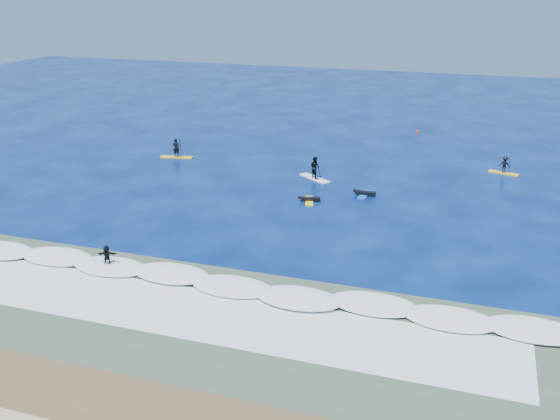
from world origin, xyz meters
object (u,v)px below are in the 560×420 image
(sup_paddler_left, at_px, (176,151))
(wave_surfer, at_px, (107,257))
(sup_paddler_center, at_px, (315,169))
(prone_paddler_far, at_px, (364,194))
(sup_paddler_right, at_px, (504,166))
(prone_paddler_near, at_px, (309,200))
(marker_buoy, at_px, (417,132))

(sup_paddler_left, relative_size, wave_surfer, 1.71)
(sup_paddler_left, distance_m, sup_paddler_center, 14.80)
(prone_paddler_far, bearing_deg, sup_paddler_left, 76.12)
(sup_paddler_right, height_order, wave_surfer, sup_paddler_right)
(sup_paddler_right, xyz_separation_m, prone_paddler_far, (-10.76, -9.84, -0.55))
(sup_paddler_left, xyz_separation_m, prone_paddler_near, (15.75, -8.13, -0.54))
(sup_paddler_right, distance_m, prone_paddler_far, 14.59)
(marker_buoy, bearing_deg, sup_paddler_center, -108.68)
(sup_paddler_right, height_order, prone_paddler_far, sup_paddler_right)
(sup_paddler_left, xyz_separation_m, sup_paddler_right, (30.35, 4.47, 0.02))
(sup_paddler_center, relative_size, prone_paddler_far, 1.36)
(prone_paddler_near, distance_m, wave_surfer, 17.51)
(sup_paddler_left, distance_m, wave_surfer, 24.63)
(sup_paddler_left, xyz_separation_m, marker_buoy, (21.22, 17.18, -0.44))
(sup_paddler_right, xyz_separation_m, wave_surfer, (-22.97, -27.97, 0.05))
(sup_paddler_right, bearing_deg, wave_surfer, -112.84)
(sup_paddler_right, bearing_deg, prone_paddler_far, -121.02)
(sup_paddler_center, bearing_deg, marker_buoy, 106.99)
(sup_paddler_left, height_order, prone_paddler_far, sup_paddler_left)
(sup_paddler_left, xyz_separation_m, prone_paddler_far, (19.58, -5.36, -0.53))
(sup_paddler_center, distance_m, prone_paddler_far, 5.86)
(sup_paddler_center, bearing_deg, sup_paddler_right, 59.10)
(sup_paddler_right, bearing_deg, sup_paddler_left, -155.07)
(sup_paddler_center, distance_m, sup_paddler_right, 17.14)
(sup_paddler_center, xyz_separation_m, prone_paddler_far, (4.97, -3.02, -0.71))
(prone_paddler_near, bearing_deg, sup_paddler_right, -65.54)
(prone_paddler_far, xyz_separation_m, wave_surfer, (-12.21, -18.14, 0.60))
(prone_paddler_near, bearing_deg, sup_paddler_center, -5.30)
(prone_paddler_far, xyz_separation_m, marker_buoy, (1.63, 22.55, 0.09))
(sup_paddler_left, relative_size, prone_paddler_far, 1.38)
(sup_paddler_left, bearing_deg, prone_paddler_near, -37.26)
(prone_paddler_near, relative_size, prone_paddler_far, 0.97)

